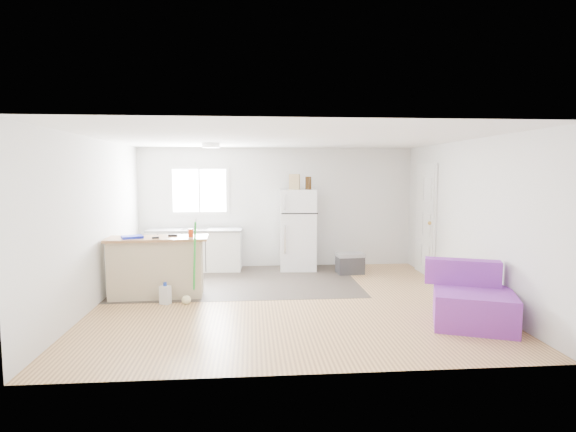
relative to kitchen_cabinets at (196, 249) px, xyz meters
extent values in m
cube|color=#8B5F3A|center=(1.62, -2.21, -0.42)|extent=(5.50, 5.00, 0.01)
cube|color=white|center=(1.62, -2.21, 1.99)|extent=(5.50, 5.00, 0.01)
cube|color=silver|center=(1.62, 0.29, 0.79)|extent=(5.50, 0.01, 2.40)
cube|color=silver|center=(1.62, -4.71, 0.79)|extent=(5.50, 0.01, 2.40)
cube|color=silver|center=(-1.13, -2.21, 0.79)|extent=(0.01, 5.00, 2.40)
cube|color=silver|center=(4.37, -2.21, 0.79)|extent=(0.01, 5.00, 2.40)
cube|color=#332D26|center=(0.89, -0.96, -0.41)|extent=(4.05, 2.50, 0.00)
cube|color=white|center=(0.07, 0.28, 1.14)|extent=(1.18, 0.04, 0.98)
cube|color=white|center=(0.07, 0.26, 1.14)|extent=(1.05, 0.01, 0.85)
cube|color=white|center=(0.07, 0.25, 1.14)|extent=(0.03, 0.02, 0.85)
cube|color=white|center=(4.34, -0.66, 0.60)|extent=(0.05, 0.82, 2.03)
cube|color=white|center=(4.35, -0.66, 0.61)|extent=(0.03, 0.92, 2.10)
sphere|color=gold|center=(4.29, -0.98, 0.59)|extent=(0.07, 0.07, 0.07)
cylinder|color=white|center=(0.42, -1.01, 1.95)|extent=(0.30, 0.30, 0.07)
cube|color=white|center=(0.00, 0.00, -0.03)|extent=(1.79, 0.61, 0.78)
cube|color=slate|center=(0.00, 0.00, 0.38)|extent=(1.84, 0.64, 0.04)
cube|color=silver|center=(0.00, -0.03, 0.38)|extent=(0.50, 0.39, 0.05)
cube|color=#C3AE8D|center=(-0.36, -1.86, 0.03)|extent=(1.39, 0.55, 0.89)
cube|color=#AC7349|center=(-0.33, -1.86, 0.49)|extent=(1.53, 0.65, 0.04)
cube|color=white|center=(2.00, -0.06, 0.37)|extent=(0.73, 0.69, 1.58)
cube|color=black|center=(2.00, -0.39, 0.72)|extent=(0.70, 0.05, 0.02)
cube|color=silver|center=(1.72, -0.39, 0.93)|extent=(0.03, 0.02, 0.28)
cube|color=silver|center=(1.72, -0.39, 0.23)|extent=(0.03, 0.02, 0.55)
cube|color=#303033|center=(2.94, -0.54, -0.25)|extent=(0.52, 0.37, 0.33)
cube|color=gray|center=(2.94, -0.54, -0.06)|extent=(0.54, 0.39, 0.07)
cube|color=purple|center=(3.85, -3.52, -0.19)|extent=(1.19, 1.16, 0.44)
cube|color=purple|center=(3.85, -3.19, 0.19)|extent=(0.95, 0.55, 0.33)
cube|color=silver|center=(-0.16, -2.27, -0.28)|extent=(0.17, 0.15, 0.27)
cylinder|color=#1939B4|center=(-0.16, -2.27, -0.12)|extent=(0.07, 0.07, 0.05)
cylinder|color=green|center=(0.25, -2.17, 0.21)|extent=(0.12, 0.31, 1.17)
sphere|color=beige|center=(0.14, -2.29, -0.36)|extent=(0.13, 0.13, 0.13)
cylinder|color=#C0330C|center=(0.16, -1.85, 0.57)|extent=(0.10, 0.10, 0.12)
cube|color=#1522C5|center=(-0.69, -1.94, 0.53)|extent=(0.36, 0.32, 0.04)
cube|color=black|center=(-0.12, -1.79, 0.53)|extent=(0.14, 0.06, 0.03)
cube|color=black|center=(-0.34, -2.01, 0.52)|extent=(0.11, 0.07, 0.03)
cube|color=tan|center=(1.93, -0.09, 1.31)|extent=(0.22, 0.15, 0.30)
cylinder|color=#331D09|center=(2.22, -0.15, 1.29)|extent=(0.07, 0.07, 0.25)
cylinder|color=#331D09|center=(2.17, -0.12, 1.29)|extent=(0.09, 0.09, 0.25)
camera|label=1|loc=(1.10, -8.77, 1.49)|focal=28.00mm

